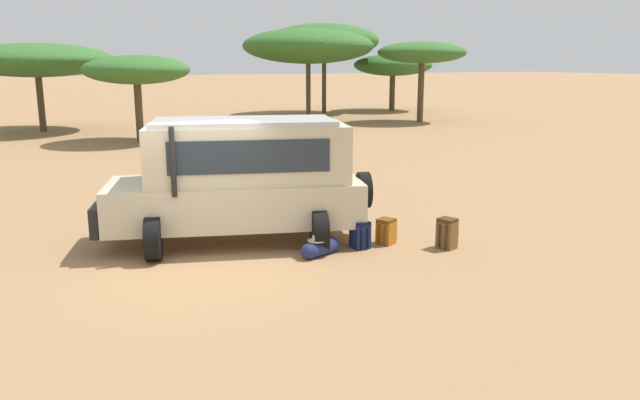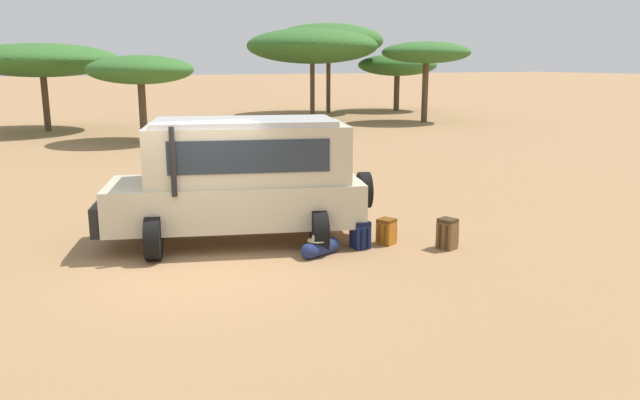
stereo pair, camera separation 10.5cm
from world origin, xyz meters
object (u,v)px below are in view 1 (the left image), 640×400
safari_vehicle (241,178)px  acacia_tree_right_mid (324,41)px  backpack_cluster_center (360,235)px  backpack_beside_front_wheel (447,234)px  acacia_tree_far_right (422,53)px  acacia_tree_left_mid (136,70)px  acacia_tree_distant_right (393,65)px  duffel_bag_low_black_case (320,247)px  backpack_near_rear_wheel (386,231)px  acacia_tree_far_left (37,60)px  acacia_tree_centre_back (308,46)px

safari_vehicle → acacia_tree_right_mid: (15.25, 28.00, 3.61)m
backpack_cluster_center → backpack_beside_front_wheel: bearing=-25.9°
safari_vehicle → acacia_tree_far_right: size_ratio=1.02×
acacia_tree_left_mid → acacia_tree_distant_right: 22.58m
backpack_cluster_center → acacia_tree_right_mid: acacia_tree_right_mid is taller
duffel_bag_low_black_case → backpack_beside_front_wheel: bearing=-14.4°
backpack_near_rear_wheel → duffel_bag_low_black_case: size_ratio=0.58×
acacia_tree_far_left → acacia_tree_right_mid: acacia_tree_right_mid is taller
acacia_tree_far_left → acacia_tree_right_mid: 18.74m
acacia_tree_distant_right → backpack_cluster_center: bearing=-122.7°
backpack_beside_front_wheel → duffel_bag_low_black_case: 2.49m
safari_vehicle → acacia_tree_far_right: (17.58, 19.65, 2.71)m
backpack_beside_front_wheel → acacia_tree_far_right: 26.24m
backpack_beside_front_wheel → acacia_tree_left_mid: 19.61m
acacia_tree_centre_back → acacia_tree_far_right: (5.99, -2.88, -0.39)m
acacia_tree_far_left → acacia_tree_right_mid: (18.17, 4.40, 1.32)m
backpack_cluster_center → acacia_tree_centre_back: bearing=68.0°
acacia_tree_left_mid → acacia_tree_far_right: (16.69, 2.55, 0.86)m
backpack_beside_front_wheel → acacia_tree_left_mid: bearing=97.5°
acacia_tree_right_mid → acacia_tree_distant_right: (5.47, -0.11, -1.64)m
acacia_tree_far_right → duffel_bag_low_black_case: bearing=-128.0°
backpack_cluster_center → acacia_tree_distant_right: 34.94m
backpack_cluster_center → acacia_tree_far_right: acacia_tree_far_right is taller
safari_vehicle → acacia_tree_left_mid: (0.89, 17.10, 1.86)m
backpack_cluster_center → acacia_tree_far_right: bearing=53.3°
acacia_tree_centre_back → acacia_tree_distant_right: bearing=30.5°
duffel_bag_low_black_case → acacia_tree_far_right: 27.15m
duffel_bag_low_black_case → acacia_tree_left_mid: (-0.13, 18.62, 2.99)m
backpack_beside_front_wheel → acacia_tree_far_right: size_ratio=0.11×
backpack_cluster_center → acacia_tree_distant_right: bearing=57.3°
acacia_tree_centre_back → acacia_tree_far_right: size_ratio=1.42×
backpack_near_rear_wheel → acacia_tree_right_mid: acacia_tree_right_mid is taller
acacia_tree_left_mid → acacia_tree_distant_right: (19.83, 10.80, 0.11)m
acacia_tree_left_mid → acacia_tree_far_left: bearing=120.3°
backpack_cluster_center → acacia_tree_distant_right: acacia_tree_distant_right is taller
acacia_tree_far_right → backpack_beside_front_wheel: bearing=-123.0°
backpack_cluster_center → duffel_bag_low_black_case: (-0.90, -0.12, -0.11)m
backpack_beside_front_wheel → acacia_tree_centre_back: size_ratio=0.08×
duffel_bag_low_black_case → acacia_tree_left_mid: size_ratio=0.18×
backpack_beside_front_wheel → acacia_tree_centre_back: bearing=71.7°
backpack_beside_front_wheel → duffel_bag_low_black_case: bearing=165.6°
backpack_near_rear_wheel → acacia_tree_far_right: (15.05, 21.02, 3.76)m
backpack_beside_front_wheel → backpack_cluster_center: backpack_beside_front_wheel is taller
backpack_beside_front_wheel → acacia_tree_right_mid: acacia_tree_right_mid is taller
safari_vehicle → acacia_tree_distant_right: (20.72, 27.90, 1.96)m
acacia_tree_far_left → acacia_tree_distant_right: (23.64, 4.30, -0.32)m
backpack_near_rear_wheel → backpack_beside_front_wheel: bearing=-40.1°
backpack_cluster_center → backpack_near_rear_wheel: 0.61m
safari_vehicle → acacia_tree_centre_back: acacia_tree_centre_back is taller
acacia_tree_far_left → duffel_bag_low_black_case: bearing=-81.1°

